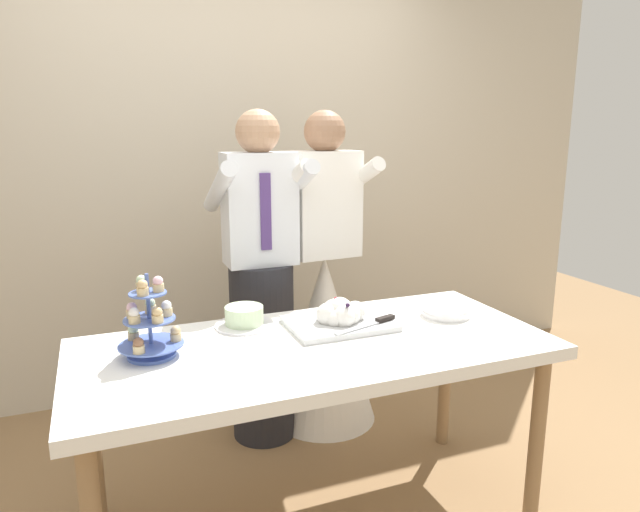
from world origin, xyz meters
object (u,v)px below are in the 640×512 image
object	(u,v)px
main_cake_tray	(340,316)
plate_stack	(446,311)
round_cake	(244,318)
person_groom	(261,297)
dessert_table	(315,361)
person_bride	(324,317)
cupcake_stand	(149,324)

from	to	relation	value
main_cake_tray	plate_stack	world-z (taller)	main_cake_tray
round_cake	person_groom	distance (m)	0.51
plate_stack	person_groom	world-z (taller)	person_groom
dessert_table	person_groom	world-z (taller)	person_groom
dessert_table	main_cake_tray	bearing A→B (deg)	39.60
round_cake	person_bride	xyz separation A→B (m)	(0.56, 0.51, -0.23)
round_cake	person_bride	size ratio (longest dim) A/B	0.14
cupcake_stand	round_cake	size ratio (longest dim) A/B	1.27
cupcake_stand	plate_stack	distance (m)	1.24
main_cake_tray	person_groom	bearing A→B (deg)	104.93
round_cake	person_groom	bearing A→B (deg)	66.15
round_cake	person_bride	world-z (taller)	person_bride
round_cake	person_bride	distance (m)	0.79
cupcake_stand	plate_stack	size ratio (longest dim) A/B	1.44
round_cake	person_groom	size ratio (longest dim) A/B	0.14
person_bride	plate_stack	bearing A→B (deg)	-67.75
dessert_table	cupcake_stand	world-z (taller)	cupcake_stand
cupcake_stand	round_cake	xyz separation A→B (m)	(0.39, 0.19, -0.08)
plate_stack	round_cake	world-z (taller)	round_cake
person_bride	dessert_table	bearing A→B (deg)	-114.48
plate_stack	person_groom	size ratio (longest dim) A/B	0.13
person_groom	person_bride	distance (m)	0.40
dessert_table	plate_stack	size ratio (longest dim) A/B	8.51
main_cake_tray	plate_stack	bearing A→B (deg)	-5.54
cupcake_stand	main_cake_tray	world-z (taller)	cupcake_stand
plate_stack	main_cake_tray	bearing A→B (deg)	174.46
dessert_table	main_cake_tray	world-z (taller)	main_cake_tray
cupcake_stand	main_cake_tray	bearing A→B (deg)	3.00
plate_stack	round_cake	bearing A→B (deg)	167.12
cupcake_stand	round_cake	world-z (taller)	cupcake_stand
person_groom	plate_stack	bearing A→B (deg)	-45.35
round_cake	cupcake_stand	bearing A→B (deg)	-154.31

